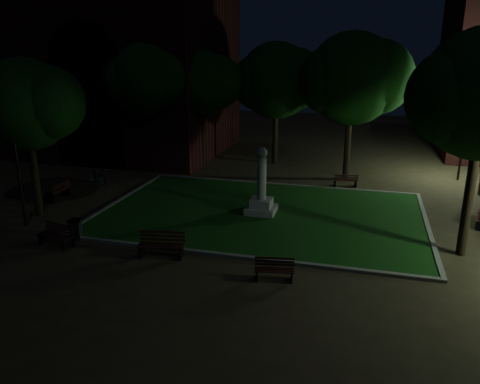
% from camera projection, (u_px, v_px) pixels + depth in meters
% --- Properties ---
extents(ground, '(80.00, 80.00, 0.00)m').
position_uv_depth(ground, '(251.00, 229.00, 20.84)').
color(ground, '#3E3220').
extents(lawn, '(15.00, 10.00, 0.08)m').
position_uv_depth(lawn, '(261.00, 213.00, 22.67)').
color(lawn, '#164912').
rests_on(lawn, ground).
extents(lawn_kerb, '(15.40, 10.40, 0.12)m').
position_uv_depth(lawn_kerb, '(261.00, 213.00, 22.67)').
color(lawn_kerb, slate).
rests_on(lawn_kerb, ground).
extents(monument, '(1.40, 1.40, 3.20)m').
position_uv_depth(monument, '(261.00, 195.00, 22.40)').
color(monument, gray).
rests_on(monument, lawn).
extents(building_main, '(20.00, 12.00, 15.00)m').
position_uv_depth(building_main, '(93.00, 53.00, 35.37)').
color(building_main, '#451717').
rests_on(building_main, ground).
extents(tree_west, '(5.12, 4.18, 7.36)m').
position_uv_depth(tree_west, '(27.00, 105.00, 20.97)').
color(tree_west, black).
rests_on(tree_west, ground).
extents(tree_north_wl, '(5.23, 4.27, 7.64)m').
position_uv_depth(tree_north_wl, '(203.00, 84.00, 30.38)').
color(tree_north_wl, black).
rests_on(tree_north_wl, ground).
extents(tree_north_er, '(6.58, 5.37, 8.71)m').
position_uv_depth(tree_north_er, '(354.00, 79.00, 26.91)').
color(tree_north_er, black).
rests_on(tree_north_er, ground).
extents(tree_nw, '(5.59, 4.56, 8.14)m').
position_uv_depth(tree_nw, '(150.00, 79.00, 29.25)').
color(tree_nw, black).
rests_on(tree_nw, ground).
extents(tree_far_north, '(6.25, 5.10, 8.19)m').
position_uv_depth(tree_far_north, '(278.00, 81.00, 31.13)').
color(tree_far_north, black).
rests_on(tree_far_north, ground).
extents(lamppost_sw, '(1.18, 0.28, 4.66)m').
position_uv_depth(lamppost_sw, '(16.00, 156.00, 20.20)').
color(lamppost_sw, black).
rests_on(lamppost_sw, ground).
extents(lamppost_nw, '(1.18, 0.28, 4.20)m').
position_uv_depth(lamppost_nw, '(118.00, 118.00, 33.34)').
color(lamppost_nw, black).
rests_on(lamppost_nw, ground).
extents(lamppost_ne, '(1.18, 0.28, 4.51)m').
position_uv_depth(lamppost_ne, '(465.00, 129.00, 27.62)').
color(lamppost_ne, black).
rests_on(lamppost_ne, ground).
extents(bench_near_left, '(1.85, 0.91, 0.97)m').
position_uv_depth(bench_near_left, '(162.00, 245.00, 17.92)').
color(bench_near_left, black).
rests_on(bench_near_left, ground).
extents(bench_near_right, '(1.43, 0.70, 0.75)m').
position_uv_depth(bench_near_right, '(274.00, 270.00, 16.17)').
color(bench_near_right, black).
rests_on(bench_near_right, ground).
extents(bench_west_near, '(1.67, 0.89, 0.87)m').
position_uv_depth(bench_west_near, '(57.00, 236.00, 18.97)').
color(bench_west_near, black).
rests_on(bench_west_near, ground).
extents(bench_left_side, '(0.64, 1.68, 0.91)m').
position_uv_depth(bench_left_side, '(58.00, 192.00, 24.77)').
color(bench_left_side, black).
rests_on(bench_left_side, ground).
extents(bench_far_side, '(1.43, 0.74, 0.75)m').
position_uv_depth(bench_far_side, '(345.00, 181.00, 27.06)').
color(bench_far_side, black).
rests_on(bench_far_side, ground).
extents(trash_bin, '(0.60, 0.60, 0.84)m').
position_uv_depth(trash_bin, '(76.00, 229.00, 19.63)').
color(trash_bin, black).
rests_on(trash_bin, ground).
extents(bicycle, '(1.78, 1.28, 0.89)m').
position_uv_depth(bicycle, '(98.00, 176.00, 27.75)').
color(bicycle, black).
rests_on(bicycle, ground).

